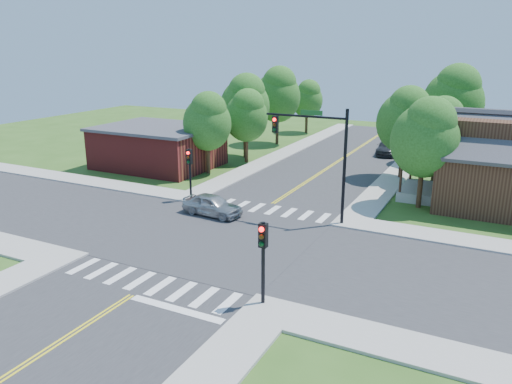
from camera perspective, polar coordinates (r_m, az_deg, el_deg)
The scene contains 25 objects.
ground at distance 28.89m, azimuth -4.36°, elevation -5.47°, with size 100.00×100.00×0.00m, color #2F541A.
road_ns at distance 28.88m, azimuth -4.36°, elevation -5.43°, with size 10.00×90.00×0.04m, color #2D2D30.
road_ew at distance 28.88m, azimuth -4.36°, elevation -5.42°, with size 90.00×10.00×0.04m, color #2D2D30.
intersection_patch at distance 28.89m, azimuth -4.36°, elevation -5.47°, with size 10.20×10.20×0.06m, color #2D2D30.
sidewalk_nw at distance 49.99m, azimuth -10.64°, elevation 3.81°, with size 40.00×40.00×0.14m.
crosswalk_north at distance 34.00m, azimuth 1.01°, elevation -1.93°, with size 8.85×2.00×0.01m.
crosswalk_south at distance 24.25m, azimuth -12.02°, elevation -10.16°, with size 8.85×2.00×0.01m.
centerline at distance 28.87m, azimuth -4.36°, elevation -5.38°, with size 0.30×90.00×0.01m.
stop_bar at distance 21.93m, azimuth -9.08°, elevation -13.16°, with size 4.60×0.45×0.09m, color white.
signal_mast_ne at distance 30.77m, azimuth 7.16°, elevation 5.25°, with size 5.30×0.42×7.20m.
signal_pole_se at distance 20.82m, azimuth 0.80°, elevation -6.43°, with size 0.34×0.42×3.80m.
signal_pole_nw at distance 35.48m, azimuth -7.60°, elevation 3.10°, with size 0.34×0.42×3.80m.
building_nw at distance 46.63m, azimuth -11.10°, elevation 5.16°, with size 10.40×8.40×3.73m.
tree_e_a at distance 35.01m, azimuth 18.87°, elevation 6.10°, with size 4.49×4.27×7.64m.
tree_e_b at distance 41.06m, azimuth 20.22°, elevation 6.92°, with size 4.20×3.99×7.14m.
tree_e_c at distance 49.49m, azimuth 21.70°, elevation 9.87°, with size 5.45×5.18×9.27m.
tree_e_d at distance 58.20m, azimuth 22.37°, elevation 9.40°, with size 4.36×4.14×7.40m.
tree_w_a at distance 42.90m, azimuth -5.56°, elevation 8.19°, with size 4.19×3.98×7.12m.
tree_w_b at distance 48.97m, azimuth -1.22°, elevation 10.18°, with size 4.87×4.63×8.28m.
tree_w_c at distance 55.97m, azimuth 2.53°, elevation 11.22°, with size 5.10×4.84×8.67m.
tree_w_d at distance 63.99m, azimuth 5.91°, elevation 10.64°, with size 3.95×3.75×6.71m.
tree_house at distance 42.56m, azimuth 16.75°, elevation 8.07°, with size 4.55×4.32×7.74m.
tree_bldg at distance 46.97m, azimuth -1.07°, elevation 8.88°, with size 4.11×3.91×6.99m.
car_silver at distance 32.69m, azimuth -5.02°, elevation -1.53°, with size 4.25×2.01×1.41m, color #A7AAAE.
car_dgrey at distance 52.90m, azimuth 14.86°, elevation 4.97°, with size 2.72×5.33×1.48m, color #2A2C2F.
Camera 1 is at (13.97, -22.89, 10.75)m, focal length 35.00 mm.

